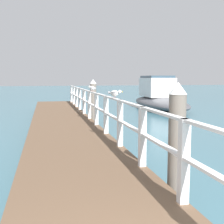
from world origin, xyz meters
name	(u,v)px	position (x,y,z in m)	size (l,w,h in m)	color
pier_deck	(64,129)	(0.00, 9.90, 0.26)	(2.32, 19.80, 0.52)	brown
pier_railing	(93,103)	(1.08, 9.90, 1.20)	(0.12, 18.32, 1.10)	white
dock_piling_near	(177,145)	(1.46, 3.48, 1.04)	(0.29, 0.29, 2.07)	#6B6056
dock_piling_far	(93,102)	(1.46, 12.11, 1.04)	(0.29, 0.29, 2.07)	#6B6056
seagull_foreground	(115,93)	(1.08, 6.30, 1.76)	(0.29, 0.43, 0.21)	white
seagull_background	(92,88)	(1.07, 9.98, 1.76)	(0.25, 0.46, 0.21)	white
boat_3	(159,98)	(7.08, 18.41, 0.76)	(3.34, 8.51, 2.28)	#4C4C51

